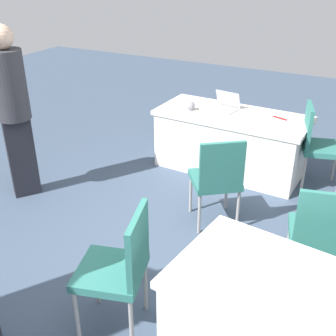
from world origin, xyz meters
The scene contains 11 objects.
ground_plane centered at (0.00, 0.00, 0.00)m, with size 14.40×14.40×0.00m, color #3D4C60.
table_foreground centered at (0.19, -2.16, 0.36)m, with size 1.82×0.87×0.72m.
table_mid_left centered at (-1.11, 0.43, 0.36)m, with size 1.56×1.03×0.72m.
chair_near_front centered at (-0.09, -0.95, 0.54)m, with size 0.62×0.62×0.94m.
chair_tucked_left centered at (-1.11, -0.49, 0.54)m, with size 0.53×0.53×0.94m.
chair_aisle centered at (-0.80, -2.17, 0.56)m, with size 0.54×0.54×0.97m.
chair_back_row centered at (0.01, 0.56, 0.57)m, with size 0.54×0.54×0.98m.
person_presenter centered at (2.01, -0.57, 1.03)m, with size 0.48×0.48×1.83m.
laptop_silver centered at (0.34, -2.25, 0.76)m, with size 0.36×0.34×0.21m.
yarn_ball centered at (0.69, -2.06, 0.78)m, with size 0.11×0.11×0.11m, color gray.
scissors_red centered at (-0.34, -2.26, 0.73)m, with size 0.18×0.04×0.01m, color red.
Camera 1 is at (-1.27, 2.36, 2.42)m, focal length 44.94 mm.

